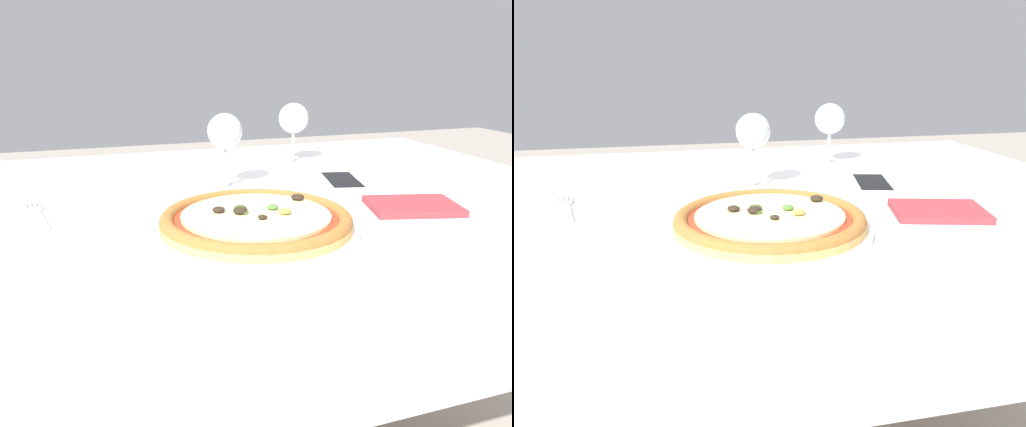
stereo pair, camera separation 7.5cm
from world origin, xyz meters
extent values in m
cube|color=brown|center=(0.00, 0.00, 0.72)|extent=(1.22, 1.02, 0.04)
cube|color=white|center=(0.00, 0.00, 0.74)|extent=(1.32, 1.12, 0.01)
cylinder|color=brown|center=(-0.55, 0.45, 0.35)|extent=(0.06, 0.06, 0.70)
cylinder|color=brown|center=(0.55, 0.45, 0.35)|extent=(0.06, 0.06, 0.70)
cylinder|color=white|center=(-0.07, -0.15, 0.74)|extent=(0.31, 0.31, 0.01)
cylinder|color=tan|center=(-0.07, -0.15, 0.76)|extent=(0.29, 0.29, 0.01)
torus|color=#A3662D|center=(-0.07, -0.15, 0.76)|extent=(0.29, 0.29, 0.02)
cylinder|color=#BC381E|center=(-0.07, -0.15, 0.76)|extent=(0.24, 0.24, 0.00)
cylinder|color=beige|center=(-0.07, -0.15, 0.77)|extent=(0.23, 0.23, 0.00)
ellipsoid|color=#2D2319|center=(0.02, -0.10, 0.77)|extent=(0.02, 0.02, 0.01)
ellipsoid|color=#4C7A33|center=(-0.09, -0.14, 0.77)|extent=(0.01, 0.01, 0.01)
ellipsoid|color=#2D2319|center=(-0.07, -0.17, 0.77)|extent=(0.01, 0.01, 0.01)
ellipsoid|color=#BC9342|center=(-0.03, -0.16, 0.77)|extent=(0.02, 0.02, 0.01)
ellipsoid|color=#2D2319|center=(-0.10, -0.14, 0.77)|extent=(0.02, 0.02, 0.01)
ellipsoid|color=#2D2319|center=(-0.12, -0.12, 0.77)|extent=(0.02, 0.02, 0.01)
ellipsoid|color=#425123|center=(-0.09, -0.13, 0.77)|extent=(0.02, 0.02, 0.01)
ellipsoid|color=#4C7A33|center=(-0.04, -0.13, 0.77)|extent=(0.02, 0.02, 0.01)
cube|color=silver|center=(-0.39, 0.01, 0.74)|extent=(0.04, 0.11, 0.00)
cube|color=silver|center=(-0.40, 0.07, 0.74)|extent=(0.03, 0.02, 0.00)
cube|color=silver|center=(-0.42, 0.10, 0.74)|extent=(0.01, 0.04, 0.00)
cube|color=silver|center=(-0.41, 0.10, 0.74)|extent=(0.01, 0.04, 0.00)
cube|color=silver|center=(-0.40, 0.10, 0.74)|extent=(0.01, 0.04, 0.00)
cube|color=silver|center=(-0.40, 0.10, 0.74)|extent=(0.01, 0.04, 0.00)
cylinder|color=silver|center=(-0.05, 0.12, 0.74)|extent=(0.07, 0.07, 0.00)
cylinder|color=silver|center=(-0.05, 0.12, 0.78)|extent=(0.01, 0.01, 0.08)
sphere|color=silver|center=(-0.05, 0.12, 0.86)|extent=(0.07, 0.07, 0.07)
cylinder|color=silver|center=(0.17, 0.31, 0.74)|extent=(0.07, 0.07, 0.00)
cylinder|color=silver|center=(0.17, 0.31, 0.78)|extent=(0.01, 0.01, 0.08)
sphere|color=silver|center=(0.17, 0.31, 0.85)|extent=(0.07, 0.07, 0.07)
cube|color=white|center=(0.19, 0.08, 0.74)|extent=(0.10, 0.16, 0.01)
cube|color=black|center=(0.19, 0.08, 0.75)|extent=(0.09, 0.14, 0.00)
cube|color=#933338|center=(0.22, -0.12, 0.75)|extent=(0.17, 0.14, 0.01)
camera|label=1|loc=(-0.30, -0.82, 1.00)|focal=35.00mm
camera|label=2|loc=(-0.22, -0.84, 1.00)|focal=35.00mm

